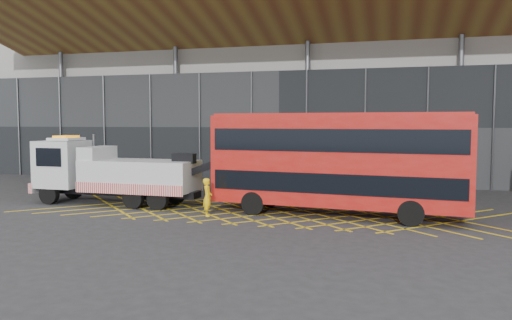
% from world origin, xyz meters
% --- Properties ---
extents(ground_plane, '(120.00, 120.00, 0.00)m').
position_xyz_m(ground_plane, '(0.00, 0.00, 0.00)').
color(ground_plane, '#29292C').
extents(road_markings, '(24.76, 7.16, 0.01)m').
position_xyz_m(road_markings, '(4.00, 0.00, 0.01)').
color(road_markings, gold).
rests_on(road_markings, ground_plane).
extents(construction_building, '(55.00, 23.97, 18.00)m').
position_xyz_m(construction_building, '(1.92, 18.40, 8.98)').
color(construction_building, gray).
rests_on(construction_building, ground_plane).
extents(recovery_truck, '(10.59, 2.73, 3.69)m').
position_xyz_m(recovery_truck, '(-4.67, 0.04, 1.71)').
color(recovery_truck, black).
rests_on(recovery_truck, ground_plane).
extents(bus_towed, '(11.94, 3.88, 4.77)m').
position_xyz_m(bus_towed, '(7.36, -0.21, 2.65)').
color(bus_towed, '#AD140F').
rests_on(bus_towed, ground_plane).
extents(worker, '(0.62, 0.75, 1.77)m').
position_xyz_m(worker, '(1.58, -1.86, 0.89)').
color(worker, yellow).
rests_on(worker, ground_plane).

